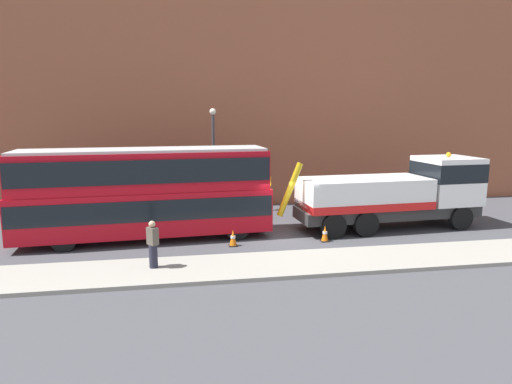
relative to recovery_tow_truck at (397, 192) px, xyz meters
The scene contains 9 objects.
ground_plane 6.00m from the recovery_tow_truck, behind, with size 120.00×120.00×0.00m, color #424247.
near_kerb 7.55m from the recovery_tow_truck, 141.07° to the right, with size 60.00×2.80×0.15m, color gray.
building_facade 11.14m from the recovery_tow_truck, 128.53° to the left, with size 60.00×1.50×16.00m.
recovery_tow_truck is the anchor object (origin of this frame).
double_decker_bus 11.97m from the recovery_tow_truck, behind, with size 11.16×3.25×4.06m.
pedestrian_onlooker 12.29m from the recovery_tow_truck, 159.18° to the right, with size 0.45×0.48×1.71m.
traffic_cone_near_bus 8.59m from the recovery_tow_truck, 168.14° to the right, with size 0.36×0.36×0.72m.
traffic_cone_midway 4.77m from the recovery_tow_truck, 157.63° to the right, with size 0.36×0.36×0.72m.
street_lamp 10.04m from the recovery_tow_truck, 149.68° to the left, with size 0.36×0.36×5.83m.
Camera 1 is at (-4.76, -19.73, 5.61)m, focal length 31.67 mm.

